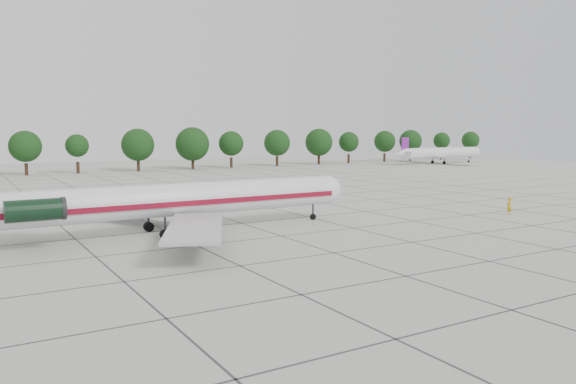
# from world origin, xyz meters

# --- Properties ---
(ground) EXTENTS (260.00, 260.00, 0.00)m
(ground) POSITION_xyz_m (0.00, 0.00, 0.00)
(ground) COLOR #B8B8B0
(ground) RESTS_ON ground
(apron_joints) EXTENTS (170.00, 170.00, 0.02)m
(apron_joints) POSITION_xyz_m (0.00, 15.00, 0.01)
(apron_joints) COLOR #383838
(apron_joints) RESTS_ON ground
(main_airliner) EXTENTS (37.92, 29.81, 8.89)m
(main_airliner) POSITION_xyz_m (-8.85, 6.06, 3.14)
(main_airliner) COLOR silver
(main_airliner) RESTS_ON ground
(ground_crew) EXTENTS (0.75, 0.53, 1.96)m
(ground_crew) POSITION_xyz_m (28.22, -2.04, 0.98)
(ground_crew) COLOR #BF9C0B
(ground_crew) RESTS_ON ground
(bg_airliner_e) EXTENTS (28.24, 27.20, 7.40)m
(bg_airliner_e) POSITION_xyz_m (92.00, 69.71, 2.91)
(bg_airliner_e) COLOR silver
(bg_airliner_e) RESTS_ON ground
(tree_line) EXTENTS (249.86, 8.44, 10.22)m
(tree_line) POSITION_xyz_m (-11.68, 85.00, 5.98)
(tree_line) COLOR #332114
(tree_line) RESTS_ON ground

